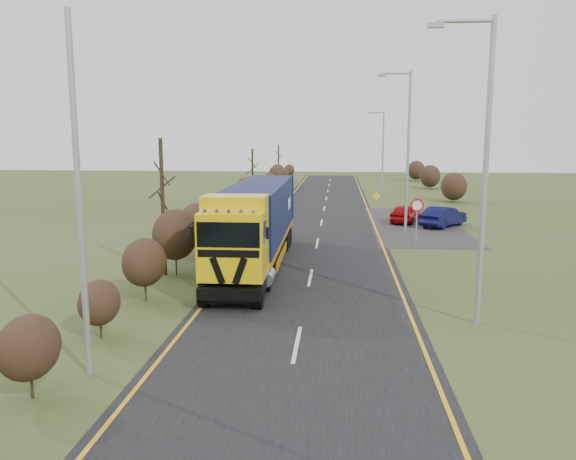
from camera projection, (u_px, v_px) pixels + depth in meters
The scene contains 14 objects.
ground at pixel (305, 305), 20.59m from camera, with size 160.00×160.00×0.00m, color #39471E.
road at pixel (316, 250), 30.42m from camera, with size 8.00×120.00×0.02m, color black.
layby at pixel (413, 224), 39.67m from camera, with size 6.00×18.00×0.02m, color #2E2C29.
lane_markings at pixel (316, 251), 30.11m from camera, with size 7.52×116.00×0.01m.
hedgerow at pixel (197, 226), 28.61m from camera, with size 2.24×102.04×6.05m.
lorry at pixel (257, 220), 26.25m from camera, with size 2.78×14.30×3.98m.
car_red_hatchback at pixel (405, 213), 40.33m from camera, with size 1.59×3.95×1.35m, color #970708.
car_blue_sedan at pixel (443, 217), 38.41m from camera, with size 1.48×4.23×1.40m, color #090A36.
streetlight_near at pixel (482, 160), 17.71m from camera, with size 2.07×0.19×9.75m.
streetlight_mid at pixel (406, 144), 35.59m from camera, with size 2.15×0.20×10.18m.
streetlight_far at pixel (382, 149), 59.02m from camera, with size 1.87×0.18×8.75m.
left_pole at pixel (79, 200), 13.85m from camera, with size 0.16×0.16×9.10m, color #9EA1A4.
speed_sign at pixel (417, 212), 31.59m from camera, with size 0.73×0.10×2.66m.
warning_board at pixel (376, 201), 44.73m from camera, with size 0.68×0.11×1.78m.
Camera 1 is at (1.15, -19.84, 6.10)m, focal length 35.00 mm.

